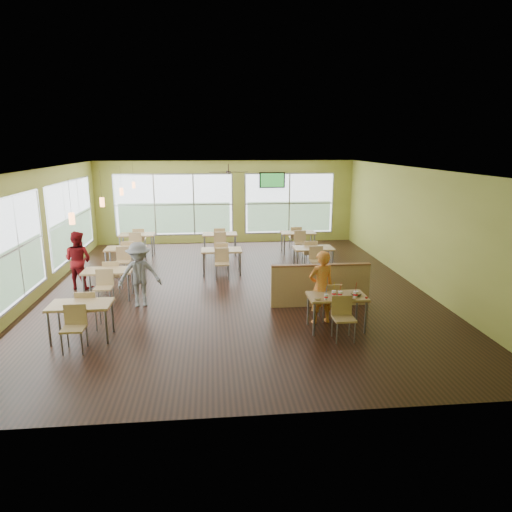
% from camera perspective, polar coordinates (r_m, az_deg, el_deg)
% --- Properties ---
extents(room, '(12.00, 12.04, 3.20)m').
position_cam_1_polar(room, '(12.04, -2.81, 3.20)').
color(room, black).
rests_on(room, ground).
extents(window_bays, '(9.24, 10.24, 2.38)m').
position_cam_1_polar(window_bays, '(15.23, -13.43, 4.61)').
color(window_bays, white).
rests_on(window_bays, room).
extents(main_table, '(1.22, 1.52, 0.87)m').
position_cam_1_polar(main_table, '(9.73, 10.07, -5.53)').
color(main_table, tan).
rests_on(main_table, floor).
extents(half_wall_divider, '(2.40, 0.14, 1.04)m').
position_cam_1_polar(half_wall_divider, '(11.09, 8.06, -3.60)').
color(half_wall_divider, tan).
rests_on(half_wall_divider, floor).
extents(dining_tables, '(6.92, 8.72, 0.87)m').
position_cam_1_polar(dining_tables, '(13.92, -7.44, 0.48)').
color(dining_tables, tan).
rests_on(dining_tables, floor).
extents(pendant_lights, '(0.11, 7.31, 0.86)m').
position_cam_1_polar(pendant_lights, '(12.85, -17.53, 7.10)').
color(pendant_lights, '#2D2119').
rests_on(pendant_lights, ceiling).
extents(ceiling_fan, '(1.25, 1.25, 0.29)m').
position_cam_1_polar(ceiling_fan, '(14.86, -3.46, 10.45)').
color(ceiling_fan, '#2D2119').
rests_on(ceiling_fan, ceiling).
extents(tv_backwall, '(1.00, 0.07, 0.60)m').
position_cam_1_polar(tv_backwall, '(17.93, 2.03, 9.46)').
color(tv_backwall, black).
rests_on(tv_backwall, wall_back).
extents(man_plaid, '(0.67, 0.52, 1.62)m').
position_cam_1_polar(man_plaid, '(9.97, 8.13, -3.88)').
color(man_plaid, '#F7541B').
rests_on(man_plaid, floor).
extents(patron_maroon, '(0.93, 0.83, 1.58)m').
position_cam_1_polar(patron_maroon, '(13.15, -21.36, -0.47)').
color(patron_maroon, '#600B0E').
rests_on(patron_maroon, floor).
extents(patron_grey, '(1.11, 0.77, 1.57)m').
position_cam_1_polar(patron_grey, '(11.25, -14.36, -2.25)').
color(patron_grey, slate).
rests_on(patron_grey, floor).
extents(cup_blue, '(0.09, 0.09, 0.31)m').
position_cam_1_polar(cup_blue, '(9.37, 8.76, -5.05)').
color(cup_blue, white).
rests_on(cup_blue, main_table).
extents(cup_yellow, '(0.10, 0.10, 0.34)m').
position_cam_1_polar(cup_yellow, '(9.59, 9.71, -4.62)').
color(cup_yellow, white).
rests_on(cup_yellow, main_table).
extents(cup_red_near, '(0.10, 0.10, 0.34)m').
position_cam_1_polar(cup_red_near, '(9.57, 10.48, -4.68)').
color(cup_red_near, white).
rests_on(cup_red_near, main_table).
extents(cup_red_far, '(0.10, 0.10, 0.36)m').
position_cam_1_polar(cup_red_far, '(9.60, 12.35, -4.69)').
color(cup_red_far, white).
rests_on(cup_red_far, main_table).
extents(food_basket, '(0.23, 0.23, 0.05)m').
position_cam_1_polar(food_basket, '(9.76, 12.40, -4.66)').
color(food_basket, black).
rests_on(food_basket, main_table).
extents(ketchup_cup, '(0.06, 0.06, 0.02)m').
position_cam_1_polar(ketchup_cup, '(9.64, 13.63, -5.08)').
color(ketchup_cup, maroon).
rests_on(ketchup_cup, main_table).
extents(wrapper_left, '(0.17, 0.16, 0.04)m').
position_cam_1_polar(wrapper_left, '(9.37, 7.74, -5.32)').
color(wrapper_left, '#A1864E').
rests_on(wrapper_left, main_table).
extents(wrapper_mid, '(0.26, 0.25, 0.05)m').
position_cam_1_polar(wrapper_mid, '(9.74, 10.02, -4.60)').
color(wrapper_mid, '#A1864E').
rests_on(wrapper_mid, main_table).
extents(wrapper_right, '(0.15, 0.13, 0.03)m').
position_cam_1_polar(wrapper_right, '(9.48, 12.01, -5.28)').
color(wrapper_right, '#A1864E').
rests_on(wrapper_right, main_table).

